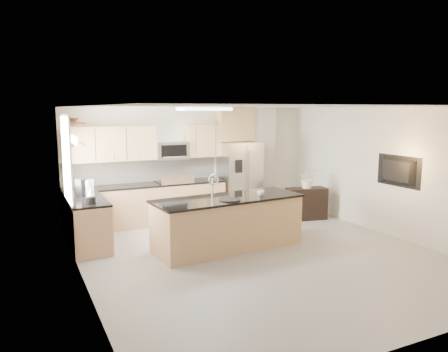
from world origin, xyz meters
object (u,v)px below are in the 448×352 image
blender (90,194)px  television (395,171)px  island (228,223)px  refrigerator (239,179)px  coffee_maker (82,188)px  microwave (171,150)px  cup (261,193)px  kettle (91,194)px  credenza (306,204)px  bowl (71,119)px  platter (230,200)px  flower_vase (308,173)px  range (174,201)px

blender → television: bearing=-15.6°
island → television: size_ratio=2.65×
refrigerator → coffee_maker: bearing=-169.3°
microwave → refrigerator: size_ratio=0.43×
cup → kettle: kettle is taller
island → credenza: size_ratio=3.07×
cup → bowl: bearing=154.1°
refrigerator → kettle: 3.89m
television → coffee_maker: bearing=67.1°
coffee_maker → platter: bearing=-38.0°
microwave → cup: (0.86, -2.55, -0.62)m
refrigerator → blender: bearing=-158.0°
credenza → kettle: size_ratio=3.38×
microwave → blender: microwave is taller
island → flower_vase: flower_vase is taller
blender → bowl: 1.44m
island → blender: 2.51m
flower_vase → television: (0.65, -1.94, 0.26)m
cup → blender: bearing=163.5°
microwave → credenza: bearing=-23.8°
range → bowl: bearing=-157.9°
television → microwave: bearing=47.2°
island → coffee_maker: island is taller
credenza → cup: (-2.00, -1.29, 0.64)m
cup → blender: size_ratio=0.30×
blender → credenza: bearing=4.9°
bowl → coffee_maker: bearing=45.6°
cup → bowl: bowl is taller
flower_vase → television: bearing=-71.4°
television → range: bearing=48.4°
blender → coffee_maker: blender is taller
television → platter: bearing=79.9°
kettle → bowl: 1.41m
microwave → coffee_maker: size_ratio=2.34×
platter → bowl: size_ratio=1.04×
island → television: television is taller
microwave → refrigerator: (1.66, -0.17, -0.74)m
microwave → range: bearing=-90.0°
bowl → island: bearing=-28.6°
range → refrigerator: (1.66, -0.05, 0.42)m
platter → microwave: bearing=93.6°
range → blender: blender is taller
microwave → cup: size_ratio=6.00×
range → credenza: bearing=-21.7°
coffee_maker → television: 6.09m
blender → coffee_maker: bearing=91.4°
cup → flower_vase: (2.00, 1.25, 0.08)m
cup → bowl: 3.72m
bowl → range: bearing=22.1°
cup → coffee_maker: 3.39m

